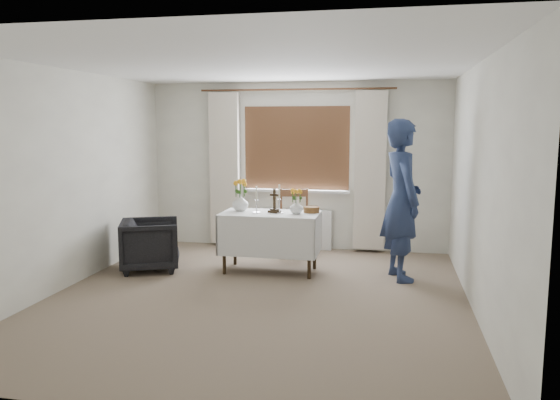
# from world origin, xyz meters

# --- Properties ---
(ground) EXTENTS (5.00, 5.00, 0.00)m
(ground) POSITION_xyz_m (0.00, 0.00, 0.00)
(ground) COLOR gray
(ground) RESTS_ON ground
(altar_table) EXTENTS (1.24, 0.64, 0.76)m
(altar_table) POSITION_xyz_m (-0.09, 1.07, 0.38)
(altar_table) COLOR white
(altar_table) RESTS_ON ground
(wooden_chair) EXTENTS (0.52, 0.52, 0.95)m
(wooden_chair) POSITION_xyz_m (0.06, 1.95, 0.47)
(wooden_chair) COLOR #572E1D
(wooden_chair) RESTS_ON ground
(armchair) EXTENTS (0.95, 0.94, 0.67)m
(armchair) POSITION_xyz_m (-1.63, 0.84, 0.33)
(armchair) COLOR black
(armchair) RESTS_ON ground
(person) EXTENTS (0.67, 0.82, 1.94)m
(person) POSITION_xyz_m (1.53, 1.07, 0.97)
(person) COLOR navy
(person) RESTS_ON ground
(radiator) EXTENTS (1.10, 0.10, 0.60)m
(radiator) POSITION_xyz_m (0.00, 2.42, 0.30)
(radiator) COLOR silver
(radiator) RESTS_ON ground
(wooden_cross) EXTENTS (0.17, 0.15, 0.30)m
(wooden_cross) POSITION_xyz_m (-0.04, 1.09, 0.91)
(wooden_cross) COLOR black
(wooden_cross) RESTS_ON altar_table
(candlestick_left) EXTENTS (0.12, 0.12, 0.34)m
(candlestick_left) POSITION_xyz_m (-0.26, 1.03, 0.93)
(candlestick_left) COLOR silver
(candlestick_left) RESTS_ON altar_table
(candlestick_right) EXTENTS (0.13, 0.13, 0.37)m
(candlestick_right) POSITION_xyz_m (0.03, 1.07, 0.94)
(candlestick_right) COLOR silver
(candlestick_right) RESTS_ON altar_table
(flower_vase_left) EXTENTS (0.28, 0.28, 0.22)m
(flower_vase_left) POSITION_xyz_m (-0.51, 1.15, 0.87)
(flower_vase_left) COLOR silver
(flower_vase_left) RESTS_ON altar_table
(flower_vase_right) EXTENTS (0.20, 0.20, 0.17)m
(flower_vase_right) POSITION_xyz_m (0.25, 1.06, 0.85)
(flower_vase_right) COLOR silver
(flower_vase_right) RESTS_ON altar_table
(wicker_basket) EXTENTS (0.25, 0.25, 0.08)m
(wicker_basket) POSITION_xyz_m (0.42, 1.20, 0.80)
(wicker_basket) COLOR brown
(wicker_basket) RESTS_ON altar_table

